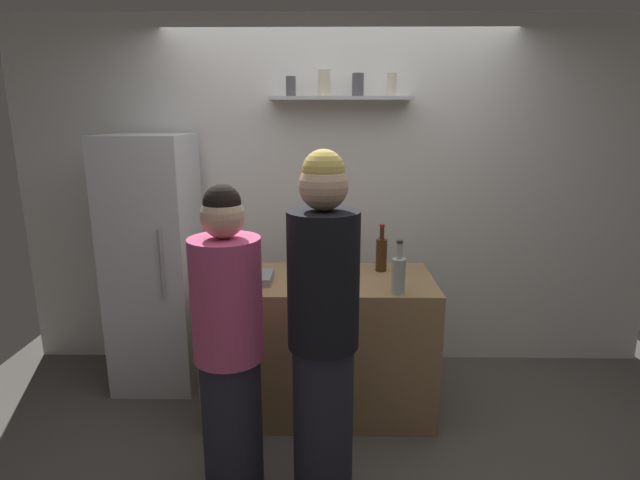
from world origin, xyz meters
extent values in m
plane|color=#59544F|center=(0.00, 0.00, 0.00)|extent=(5.28, 5.28, 0.00)
cube|color=white|center=(0.00, 1.25, 1.30)|extent=(4.80, 0.10, 2.60)
cube|color=silver|center=(0.01, 1.09, 2.02)|extent=(0.99, 0.22, 0.02)
cylinder|color=#4C4C51|center=(-0.33, 1.09, 2.10)|extent=(0.07, 0.07, 0.13)
cylinder|color=beige|center=(-0.10, 1.09, 2.12)|extent=(0.09, 0.09, 0.18)
cylinder|color=#4C4C51|center=(0.13, 1.09, 2.11)|extent=(0.08, 0.08, 0.16)
cylinder|color=beige|center=(0.36, 1.09, 2.11)|extent=(0.07, 0.07, 0.16)
cube|color=silver|center=(-1.29, 0.85, 0.89)|extent=(0.56, 0.60, 1.78)
cylinder|color=#99999E|center=(-1.14, 0.53, 0.98)|extent=(0.02, 0.02, 0.45)
cube|color=#9E7A51|center=(-0.12, 0.50, 0.45)|extent=(1.44, 0.70, 0.90)
cube|color=gray|center=(-0.59, 0.43, 0.92)|extent=(0.34, 0.24, 0.05)
cylinder|color=#B2B2B7|center=(-0.21, 0.78, 0.96)|extent=(0.10, 0.10, 0.12)
cylinder|color=silver|center=(-0.20, 0.77, 1.01)|extent=(0.02, 0.02, 0.15)
cylinder|color=silver|center=(-0.20, 0.79, 1.03)|extent=(0.03, 0.03, 0.19)
cylinder|color=silver|center=(-0.23, 0.76, 1.01)|extent=(0.01, 0.01, 0.15)
cylinder|color=silver|center=(-0.22, 0.79, 1.01)|extent=(0.02, 0.02, 0.15)
cylinder|color=#19471E|center=(-0.02, 0.45, 0.99)|extent=(0.07, 0.07, 0.19)
cylinder|color=#19471E|center=(-0.02, 0.45, 1.14)|extent=(0.03, 0.03, 0.09)
cylinder|color=black|center=(-0.02, 0.45, 1.19)|extent=(0.03, 0.03, 0.02)
cylinder|color=#B2BFB2|center=(0.33, 0.23, 1.00)|extent=(0.08, 0.08, 0.21)
cylinder|color=#B2BFB2|center=(0.33, 0.23, 1.15)|extent=(0.03, 0.03, 0.09)
cylinder|color=#333333|center=(0.33, 0.23, 1.21)|extent=(0.04, 0.04, 0.02)
cylinder|color=#472814|center=(0.28, 0.67, 1.01)|extent=(0.07, 0.07, 0.22)
cylinder|color=#472814|center=(0.28, 0.67, 1.16)|extent=(0.03, 0.03, 0.08)
cylinder|color=maroon|center=(0.28, 0.67, 1.21)|extent=(0.03, 0.03, 0.02)
cylinder|color=silver|center=(-0.13, 0.61, 0.98)|extent=(0.08, 0.08, 0.16)
cylinder|color=silver|center=(-0.13, 0.61, 1.07)|extent=(0.04, 0.04, 0.03)
cylinder|color=blue|center=(-0.13, 0.61, 1.09)|extent=(0.05, 0.05, 0.02)
cylinder|color=#262633|center=(-0.56, -0.30, 0.38)|extent=(0.30, 0.30, 0.76)
cylinder|color=#D14C7F|center=(-0.56, -0.30, 1.05)|extent=(0.34, 0.34, 0.60)
sphere|color=#D8AD8C|center=(-0.56, -0.30, 1.46)|extent=(0.20, 0.20, 0.20)
sphere|color=black|center=(-0.56, -0.30, 1.52)|extent=(0.17, 0.17, 0.17)
cylinder|color=#262633|center=(-0.10, -0.31, 0.41)|extent=(0.30, 0.30, 0.83)
cylinder|color=black|center=(-0.10, -0.31, 1.16)|extent=(0.34, 0.34, 0.66)
sphere|color=#D8AD8C|center=(-0.10, -0.31, 1.60)|extent=(0.22, 0.22, 0.22)
sphere|color=#D8B759|center=(-0.10, -0.31, 1.66)|extent=(0.19, 0.19, 0.19)
camera|label=1|loc=(-0.08, -2.53, 1.90)|focal=28.17mm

